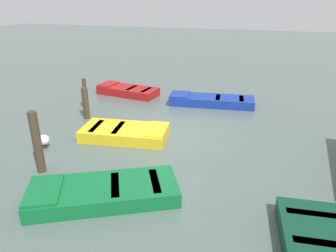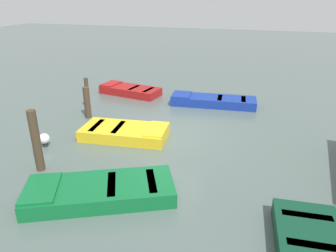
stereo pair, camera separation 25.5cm
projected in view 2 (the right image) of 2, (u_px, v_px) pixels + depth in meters
The scene contains 9 objects.
ground_plane at pixel (168, 135), 11.64m from camera, with size 80.00×80.00×0.00m, color #4C5B56.
rowboat_green at pixel (100, 191), 7.93m from camera, with size 2.95×3.96×0.46m.
rowboat_yellow at pixel (125, 132), 11.33m from camera, with size 1.83×3.22×0.46m.
rowboat_red at pixel (130, 90), 16.32m from camera, with size 1.75×3.30×0.46m.
rowboat_blue at pixel (213, 101), 14.69m from camera, with size 1.58×4.00×0.46m.
mooring_piling_far_left at pixel (87, 94), 14.00m from camera, with size 0.17×0.17×1.44m, color #423323.
mooring_piling_mid_right at pixel (87, 103), 13.03m from camera, with size 0.26×0.26×1.33m, color #423323.
mooring_piling_far_right at pixel (36, 141), 8.96m from camera, with size 0.25×0.25×1.88m, color #423323.
marker_buoy at pixel (44, 139), 10.62m from camera, with size 0.36×0.36×0.48m.
Camera 2 is at (10.09, 3.27, 4.81)m, focal length 33.36 mm.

